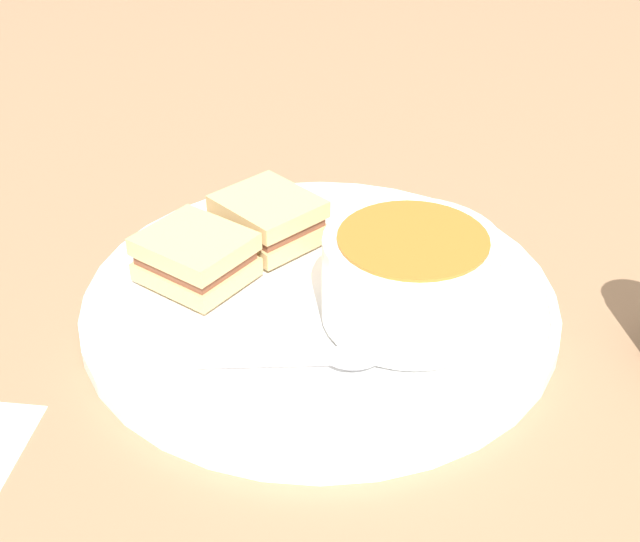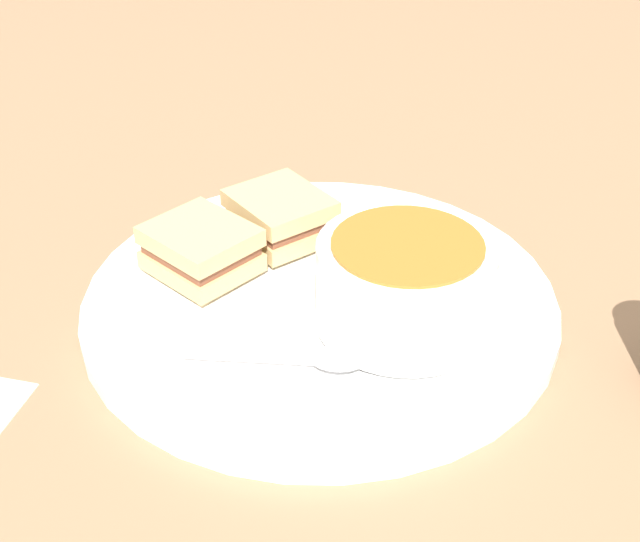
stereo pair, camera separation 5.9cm
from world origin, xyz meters
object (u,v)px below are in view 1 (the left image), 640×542
soup_bowl (411,277)px  spoon (339,358)px  sandwich_half_near (269,218)px  sandwich_half_far (196,257)px

soup_bowl → spoon: (-0.05, -0.05, -0.03)m
spoon → sandwich_half_near: sandwich_half_near is taller
spoon → sandwich_half_far: (-0.10, 0.09, 0.01)m
sandwich_half_near → sandwich_half_far: size_ratio=1.00×
soup_bowl → spoon: bearing=-133.8°
spoon → sandwich_half_near: (-0.05, 0.15, 0.01)m
spoon → soup_bowl: bearing=44.2°
soup_bowl → sandwich_half_far: 0.15m
sandwich_half_near → sandwich_half_far: bearing=-132.2°
sandwich_half_near → sandwich_half_far: 0.07m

